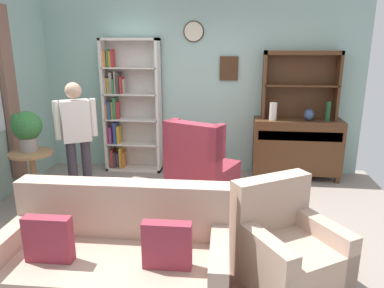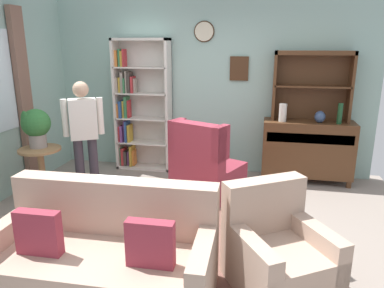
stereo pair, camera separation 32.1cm
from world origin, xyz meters
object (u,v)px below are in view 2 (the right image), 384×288
couch_floral (105,259)px  bookshelf (139,108)px  potted_plant_small (61,200)px  vase_tall (283,113)px  sideboard_hutch (312,76)px  sideboard (307,148)px  bottle_wine (340,113)px  armchair_floral (277,255)px  vase_round (320,117)px  potted_plant_large (36,125)px  wingback_chair (205,169)px  person_reading (84,132)px  plant_stand (42,170)px

couch_floral → bookshelf: bearing=104.2°
potted_plant_small → couch_floral: bearing=-47.5°
vase_tall → couch_floral: (-1.48, -2.92, -0.74)m
sideboard_hutch → couch_floral: size_ratio=0.60×
sideboard → bottle_wine: bearing=-12.9°
bookshelf → sideboard: size_ratio=1.62×
bookshelf → bottle_wine: (3.04, -0.17, 0.05)m
armchair_floral → bookshelf: bearing=128.7°
sideboard_hutch → potted_plant_small: (-3.04, -1.83, -1.39)m
sideboard_hutch → vase_round: bearing=-53.5°
sideboard_hutch → vase_round: sideboard_hutch is taller
bottle_wine → armchair_floral: bottle_wine is taller
vase_tall → couch_floral: 3.36m
bottle_wine → sideboard_hutch: bearing=153.0°
sideboard_hutch → potted_plant_large: sideboard_hutch is taller
vase_round → wingback_chair: 1.83m
potted_plant_small → person_reading: (0.10, 0.51, 0.74)m
sideboard → potted_plant_small: size_ratio=4.61×
vase_tall → armchair_floral: size_ratio=0.25×
bookshelf → sideboard: bookshelf is taller
sideboard_hutch → plant_stand: 3.93m
plant_stand → potted_plant_large: 0.58m
couch_floral → wingback_chair: size_ratio=1.73×
armchair_floral → wingback_chair: (-0.92, 1.77, 0.09)m
bookshelf → potted_plant_small: size_ratio=7.45×
vase_round → person_reading: (-3.07, -1.15, -0.10)m
vase_tall → bottle_wine: (0.78, -0.01, 0.02)m
sideboard → sideboard_hutch: (0.00, 0.11, 1.05)m
sideboard → couch_floral: (-1.87, -3.00, -0.20)m
bookshelf → person_reading: 1.34m
couch_floral → wingback_chair: 2.20m
bookshelf → couch_floral: size_ratio=1.15×
couch_floral → armchair_floral: couch_floral is taller
vase_round → plant_stand: vase_round is taller
vase_tall → potted_plant_large: 3.36m
vase_tall → wingback_chair: bearing=-142.7°
bookshelf → vase_tall: bearing=-4.2°
person_reading → bookshelf: bearing=77.6°
vase_tall → couch_floral: bearing=-116.9°
couch_floral → potted_plant_small: 1.73m
vase_round → couch_floral: vase_round is taller
potted_plant_small → person_reading: 0.91m
bookshelf → armchair_floral: bookshelf is taller
sideboard → bottle_wine: size_ratio=4.39×
potted_plant_large → person_reading: size_ratio=0.32×
wingback_chair → potted_plant_small: size_ratio=3.73×
vase_round → armchair_floral: size_ratio=0.16×
vase_round → person_reading: person_reading is taller
sideboard → wingback_chair: bearing=-148.7°
sideboard_hutch → armchair_floral: sideboard_hutch is taller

